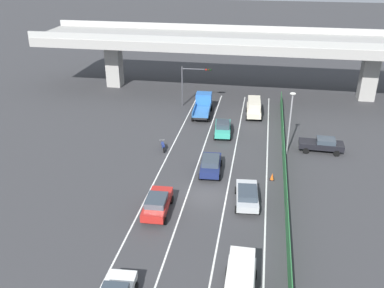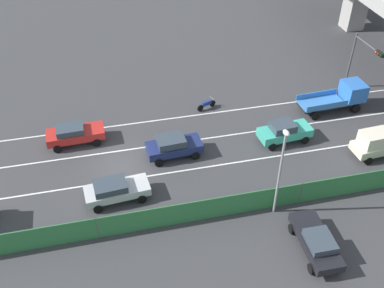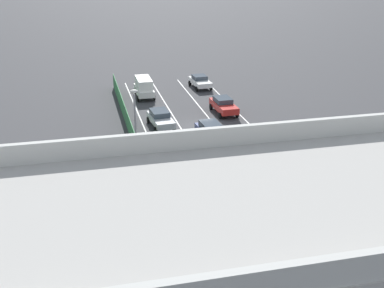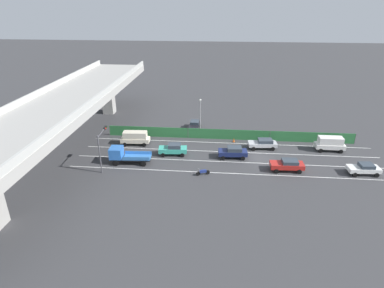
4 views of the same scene
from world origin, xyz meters
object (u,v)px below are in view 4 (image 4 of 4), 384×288
Objects in this scene: flatbed_truck_blue at (123,155)px; car_van_white at (330,143)px; motorcycle at (203,172)px; parked_sedan_dark at (195,125)px; car_sedan_navy at (233,152)px; traffic_light at (102,142)px; street_lamp at (200,114)px; traffic_cone at (234,140)px; car_sedan_white at (364,168)px; car_sedan_silver at (263,143)px; car_sedan_red at (288,165)px; car_van_cream at (135,137)px; car_taxi_teal at (173,149)px.

car_van_white is at bearing -77.18° from flatbed_truck_blue.
parked_sedan_dark is (16.84, 2.59, 0.40)m from motorcycle.
motorcycle is 0.40× the size of parked_sedan_dark.
flatbed_truck_blue is (-3.16, 15.86, 0.29)m from car_sedan_navy.
traffic_light is at bearing 104.88° from car_van_white.
street_lamp is 7.09m from traffic_cone.
car_sedan_silver is at bearing 60.54° from car_sedan_white.
car_sedan_white is (-0.03, -10.19, -0.06)m from car_sedan_red.
car_van_cream is at bearing 130.01° from parked_sedan_dark.
car_sedan_white is at bearing -101.09° from car_sedan_navy.
car_sedan_silver is at bearing -89.17° from car_van_cream.
traffic_light reaches higher than car_sedan_navy.
car_van_cream reaches higher than car_sedan_silver.
car_sedan_white is 33.46m from flatbed_truck_blue.
car_van_white is at bearing -81.27° from car_taxi_teal.
street_lamp is at bearing -160.96° from parked_sedan_dark.
motorcycle is 13.73m from street_lamp.
street_lamp is at bearing 64.84° from car_sedan_white.
car_sedan_silver reaches higher than motorcycle.
car_van_cream is 1.08× the size of car_sedan_navy.
car_van_white is at bearing -75.59° from car_sedan_navy.
traffic_cone is at bearing 37.44° from car_sedan_red.
traffic_cone is (-1.51, -5.76, -3.85)m from street_lamp.
car_sedan_navy is 9.74m from street_lamp.
car_sedan_white is 0.78× the size of traffic_light.
traffic_light is (0.83, 13.96, 3.50)m from motorcycle.
car_sedan_red reaches higher than car_sedan_silver.
car_sedan_navy reaches higher than car_sedan_silver.
motorcycle is at bearing 116.59° from car_van_white.
car_sedan_silver is at bearing -69.23° from traffic_light.
car_van_cream is 11.84m from parked_sedan_dark.
car_van_white is 7.75m from car_sedan_white.
car_sedan_navy is at bearing 78.91° from car_sedan_white.
street_lamp is at bearing 70.62° from car_sedan_silver.
car_van_white is (0.43, -30.96, 0.03)m from car_van_cream.
car_sedan_silver is 0.67× the size of street_lamp.
car_sedan_white is 0.93× the size of parked_sedan_dark.
motorcycle is 2.69× the size of traffic_cone.
parked_sedan_dark is (7.18, 21.89, -0.42)m from car_van_white.
car_van_cream is 1.09× the size of car_sedan_white.
motorcycle is 14.41m from traffic_light.
car_van_cream is 16.19m from car_sedan_navy.
traffic_cone is at bearing -59.54° from traffic_light.
car_taxi_teal is at bearing 167.94° from parked_sedan_dark.
flatbed_truck_blue is at bearing 119.24° from traffic_cone.
flatbed_truck_blue is at bearing 147.35° from parked_sedan_dark.
street_lamp is (10.83, 23.06, 3.32)m from car_sedan_white.
car_sedan_navy is 0.74× the size of flatbed_truck_blue.
motorcycle is at bearing 96.09° from car_sedan_white.
parked_sedan_dark is (11.07, 6.74, -0.10)m from car_sedan_navy.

